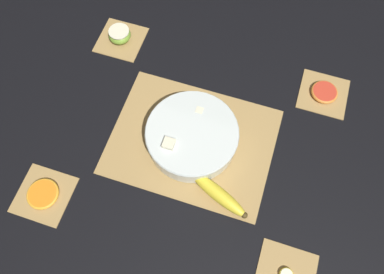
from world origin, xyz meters
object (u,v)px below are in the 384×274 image
(grapefruit_slice, at_px, (324,92))
(orange_slice_whole, at_px, (43,194))
(fruit_salad_bowl, at_px, (192,136))
(apple_half, at_px, (120,35))
(whole_banana, at_px, (219,194))

(grapefruit_slice, bearing_deg, orange_slice_whole, 39.41)
(fruit_salad_bowl, relative_size, apple_half, 3.64)
(whole_banana, distance_m, apple_half, 0.60)
(fruit_salad_bowl, distance_m, whole_banana, 0.18)
(whole_banana, xyz_separation_m, apple_half, (0.44, -0.40, 0.00))
(whole_banana, bearing_deg, orange_slice_whole, 17.27)
(fruit_salad_bowl, xyz_separation_m, apple_half, (0.33, -0.27, -0.02))
(fruit_salad_bowl, xyz_separation_m, orange_slice_whole, (0.33, 0.27, -0.03))
(apple_half, bearing_deg, fruit_salad_bowl, 140.62)
(fruit_salad_bowl, bearing_deg, apple_half, -39.38)
(whole_banana, distance_m, orange_slice_whole, 0.46)
(whole_banana, height_order, apple_half, same)
(fruit_salad_bowl, distance_m, orange_slice_whole, 0.43)
(whole_banana, distance_m, grapefruit_slice, 0.45)
(orange_slice_whole, relative_size, grapefruit_slice, 1.08)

